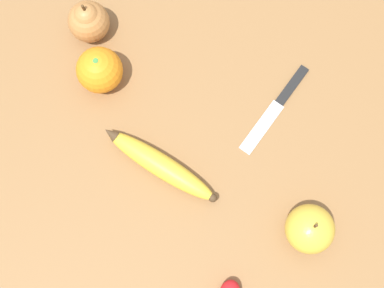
{
  "coord_description": "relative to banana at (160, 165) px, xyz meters",
  "views": [
    {
      "loc": [
        0.16,
        0.07,
        0.88
      ],
      "look_at": [
        -0.06,
        0.02,
        0.03
      ],
      "focal_mm": 50.0,
      "sensor_mm": 36.0,
      "label": 1
    }
  ],
  "objects": [
    {
      "name": "ground_plane",
      "position": [
        0.02,
        0.02,
        -0.02
      ],
      "size": [
        3.0,
        3.0,
        0.0
      ],
      "primitive_type": "plane",
      "color": "olive"
    },
    {
      "name": "banana",
      "position": [
        0.0,
        0.0,
        0.0
      ],
      "size": [
        0.11,
        0.21,
        0.04
      ],
      "rotation": [
        0.0,
        0.0,
        4.37
      ],
      "color": "gold",
      "rests_on": "ground_plane"
    },
    {
      "name": "orange",
      "position": [
        -0.13,
        -0.14,
        0.02
      ],
      "size": [
        0.08,
        0.08,
        0.08
      ],
      "color": "orange",
      "rests_on": "ground_plane"
    },
    {
      "name": "pear",
      "position": [
        -0.22,
        -0.18,
        0.02
      ],
      "size": [
        0.07,
        0.07,
        0.09
      ],
      "color": "#B2753D",
      "rests_on": "ground_plane"
    },
    {
      "name": "apple",
      "position": [
        0.05,
        0.26,
        0.02
      ],
      "size": [
        0.08,
        0.08,
        0.08
      ],
      "color": "gold",
      "rests_on": "ground_plane"
    },
    {
      "name": "paring_knife",
      "position": [
        -0.15,
        0.17,
        -0.02
      ],
      "size": [
        0.18,
        0.09,
        0.01
      ],
      "rotation": [
        0.0,
        0.0,
        4.31
      ],
      "color": "silver",
      "rests_on": "ground_plane"
    }
  ]
}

